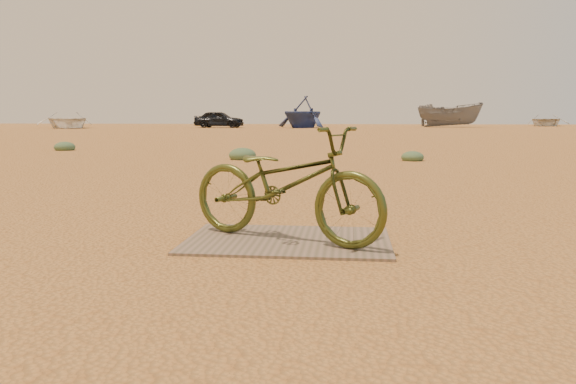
# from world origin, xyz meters

# --- Properties ---
(ground) EXTENTS (120.00, 120.00, 0.00)m
(ground) POSITION_xyz_m (0.00, 0.00, 0.00)
(ground) COLOR #B88241
(ground) RESTS_ON ground
(plywood_board) EXTENTS (1.67, 1.14, 0.02)m
(plywood_board) POSITION_xyz_m (0.34, -0.10, 0.01)
(plywood_board) COLOR #7B6452
(plywood_board) RESTS_ON ground
(bicycle) EXTENTS (1.87, 1.31, 0.93)m
(bicycle) POSITION_xyz_m (0.32, -0.13, 0.49)
(bicycle) COLOR #41491A
(bicycle) RESTS_ON plywood_board
(car) EXTENTS (4.12, 1.88, 1.37)m
(car) POSITION_xyz_m (-9.74, 40.69, 0.68)
(car) COLOR black
(car) RESTS_ON ground
(boat_near_left) EXTENTS (6.96, 7.46, 1.26)m
(boat_near_left) POSITION_xyz_m (-21.24, 37.70, 0.63)
(boat_near_left) COLOR silver
(boat_near_left) RESTS_ON ground
(boat_far_left) EXTENTS (6.15, 6.38, 2.58)m
(boat_far_left) POSITION_xyz_m (-2.87, 40.90, 1.29)
(boat_far_left) COLOR navy
(boat_far_left) RESTS_ON ground
(boat_mid_right) EXTENTS (5.67, 3.06, 2.08)m
(boat_mid_right) POSITION_xyz_m (9.36, 44.88, 1.04)
(boat_mid_right) COLOR slate
(boat_mid_right) RESTS_ON ground
(boat_far_right) EXTENTS (5.72, 6.35, 1.08)m
(boat_far_right) POSITION_xyz_m (19.14, 50.68, 0.54)
(boat_far_right) COLOR beige
(boat_far_right) RESTS_ON ground
(kale_a) EXTENTS (0.64, 0.64, 0.35)m
(kale_a) POSITION_xyz_m (-1.66, 8.40, 0.00)
(kale_a) COLOR #53724C
(kale_a) RESTS_ON ground
(kale_b) EXTENTS (0.51, 0.51, 0.28)m
(kale_b) POSITION_xyz_m (2.29, 8.44, 0.00)
(kale_b) COLOR #53724C
(kale_b) RESTS_ON ground
(kale_c) EXTENTS (0.60, 0.60, 0.33)m
(kale_c) POSITION_xyz_m (-7.54, 11.19, 0.00)
(kale_c) COLOR #53724C
(kale_c) RESTS_ON ground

